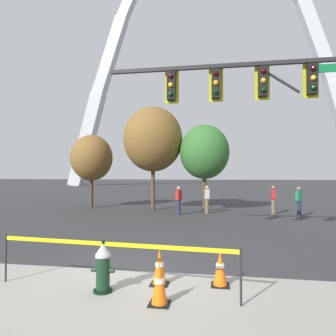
% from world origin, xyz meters
% --- Properties ---
extents(ground_plane, '(240.00, 240.00, 0.00)m').
position_xyz_m(ground_plane, '(0.00, 0.00, 0.00)').
color(ground_plane, '#333335').
extents(fire_hydrant, '(0.46, 0.48, 0.99)m').
position_xyz_m(fire_hydrant, '(-0.26, -1.40, 0.47)').
color(fire_hydrant, black).
rests_on(fire_hydrant, ground).
extents(caution_tape_barrier, '(4.81, 0.44, 1.00)m').
position_xyz_m(caution_tape_barrier, '(-0.09, -1.42, 0.68)').
color(caution_tape_barrier, '#232326').
rests_on(caution_tape_barrier, ground).
extents(traffic_cone_by_hydrant, '(0.36, 0.36, 0.73)m').
position_xyz_m(traffic_cone_by_hydrant, '(1.95, -0.72, 0.36)').
color(traffic_cone_by_hydrant, black).
rests_on(traffic_cone_by_hydrant, ground).
extents(traffic_cone_mid_sidewalk, '(0.36, 0.36, 0.73)m').
position_xyz_m(traffic_cone_mid_sidewalk, '(0.91, -1.79, 0.36)').
color(traffic_cone_mid_sidewalk, black).
rests_on(traffic_cone_mid_sidewalk, ground).
extents(traffic_cone_curb_edge, '(0.36, 0.36, 0.73)m').
position_xyz_m(traffic_cone_curb_edge, '(0.73, -0.86, 0.36)').
color(traffic_cone_curb_edge, black).
rests_on(traffic_cone_curb_edge, ground).
extents(traffic_signal_gantry, '(7.82, 0.44, 6.00)m').
position_xyz_m(traffic_signal_gantry, '(3.66, 2.52, 4.40)').
color(traffic_signal_gantry, '#232326').
rests_on(traffic_signal_gantry, ground).
extents(monument_arch, '(54.26, 2.39, 54.69)m').
position_xyz_m(monument_arch, '(0.00, 49.13, 23.95)').
color(monument_arch, silver).
rests_on(monument_arch, ground).
extents(tree_far_left, '(2.80, 2.80, 4.90)m').
position_xyz_m(tree_far_left, '(-6.55, 12.41, 3.35)').
color(tree_far_left, '#473323').
rests_on(tree_far_left, ground).
extents(tree_left_mid, '(3.72, 3.72, 6.51)m').
position_xyz_m(tree_left_mid, '(-2.19, 11.84, 4.46)').
color(tree_left_mid, brown).
rests_on(tree_left_mid, ground).
extents(tree_center_left, '(3.01, 3.01, 5.27)m').
position_xyz_m(tree_center_left, '(1.05, 11.73, 3.60)').
color(tree_center_left, brown).
rests_on(tree_center_left, ground).
extents(pedestrian_walking_left, '(0.29, 0.38, 1.59)m').
position_xyz_m(pedestrian_walking_left, '(1.24, 10.77, 0.82)').
color(pedestrian_walking_left, brown).
rests_on(pedestrian_walking_left, ground).
extents(pedestrian_standing_center, '(0.34, 0.39, 1.59)m').
position_xyz_m(pedestrian_standing_center, '(-0.27, 9.70, 0.82)').
color(pedestrian_standing_center, '#232847').
rests_on(pedestrian_standing_center, ground).
extents(pedestrian_walking_right, '(0.22, 0.34, 1.59)m').
position_xyz_m(pedestrian_walking_right, '(4.95, 11.02, 0.82)').
color(pedestrian_walking_right, brown).
rests_on(pedestrian_walking_right, ground).
extents(pedestrian_near_trees, '(0.39, 0.37, 1.59)m').
position_xyz_m(pedestrian_near_trees, '(6.10, 10.12, 0.82)').
color(pedestrian_near_trees, '#232847').
rests_on(pedestrian_near_trees, ground).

